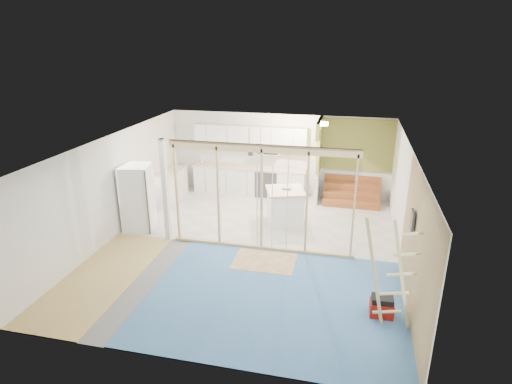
% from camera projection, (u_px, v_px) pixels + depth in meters
% --- Properties ---
extents(room, '(7.01, 8.01, 2.61)m').
position_uv_depth(room, '(249.00, 198.00, 9.96)').
color(room, slate).
rests_on(room, ground).
extents(floor_overlays, '(7.00, 8.00, 0.03)m').
position_uv_depth(floor_overlays, '(253.00, 247.00, 10.44)').
color(floor_overlays, beige).
rests_on(floor_overlays, room).
extents(stud_frame, '(4.66, 0.14, 2.60)m').
position_uv_depth(stud_frame, '(239.00, 185.00, 9.91)').
color(stud_frame, tan).
rests_on(stud_frame, room).
extents(base_cabinets, '(4.45, 2.24, 0.93)m').
position_uv_depth(base_cabinets, '(225.00, 182.00, 13.66)').
color(base_cabinets, white).
rests_on(base_cabinets, room).
extents(upper_cabinets, '(3.60, 0.41, 0.85)m').
position_uv_depth(upper_cabinets, '(252.00, 139.00, 13.46)').
color(upper_cabinets, white).
rests_on(upper_cabinets, room).
extents(green_partition, '(2.25, 1.51, 2.60)m').
position_uv_depth(green_partition, '(343.00, 173.00, 13.00)').
color(green_partition, olive).
rests_on(green_partition, room).
extents(pot_rack, '(0.52, 0.52, 0.72)m').
position_uv_depth(pot_rack, '(255.00, 149.00, 11.52)').
color(pot_rack, black).
rests_on(pot_rack, room).
extents(sheathing_panel, '(0.02, 4.00, 2.60)m').
position_uv_depth(sheathing_panel, '(417.00, 253.00, 7.40)').
color(sheathing_panel, tan).
rests_on(sheathing_panel, room).
extents(electrical_panel, '(0.04, 0.30, 0.40)m').
position_uv_depth(electrical_panel, '(412.00, 221.00, 7.84)').
color(electrical_panel, '#3D3D43').
rests_on(electrical_panel, room).
extents(ceiling_light, '(0.32, 0.32, 0.08)m').
position_uv_depth(ceiling_light, '(323.00, 124.00, 11.99)').
color(ceiling_light, '#FFEABF').
rests_on(ceiling_light, room).
extents(fridge, '(0.90, 0.87, 1.75)m').
position_uv_depth(fridge, '(138.00, 198.00, 11.17)').
color(fridge, white).
rests_on(fridge, room).
extents(island, '(1.25, 1.25, 0.97)m').
position_uv_depth(island, '(285.00, 207.00, 11.64)').
color(island, white).
rests_on(island, room).
extents(bowl, '(0.32, 0.32, 0.07)m').
position_uv_depth(bowl, '(287.00, 188.00, 11.55)').
color(bowl, silver).
rests_on(bowl, island).
extents(soap_bottle_a, '(0.13, 0.13, 0.31)m').
position_uv_depth(soap_bottle_a, '(201.00, 159.00, 13.92)').
color(soap_bottle_a, '#B1B7C6').
rests_on(soap_bottle_a, base_cabinets).
extents(soap_bottle_b, '(0.09, 0.10, 0.20)m').
position_uv_depth(soap_bottle_b, '(288.00, 165.00, 13.48)').
color(soap_bottle_b, silver).
rests_on(soap_bottle_b, base_cabinets).
extents(toolbox, '(0.43, 0.33, 0.40)m').
position_uv_depth(toolbox, '(382.00, 307.00, 7.80)').
color(toolbox, '#9C150E').
rests_on(toolbox, room).
extents(ladder, '(1.09, 0.05, 2.03)m').
position_uv_depth(ladder, '(391.00, 274.00, 7.25)').
color(ladder, tan).
rests_on(ladder, room).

